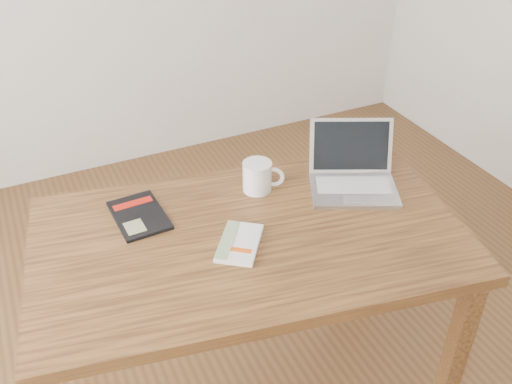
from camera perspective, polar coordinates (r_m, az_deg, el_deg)
name	(u,v)px	position (r m, az deg, el deg)	size (l,w,h in m)	color
room	(212,75)	(1.20, -4.47, 11.62)	(4.04, 4.04, 2.70)	brown
desk	(250,256)	(1.77, -0.64, -6.47)	(1.39, 0.94, 0.75)	#543419
white_guidebook	(239,243)	(1.67, -1.67, -5.13)	(0.20, 0.21, 0.02)	silver
black_guidebook	(139,215)	(1.81, -11.61, -2.30)	(0.16, 0.23, 0.01)	black
laptop	(353,173)	(1.93, 9.65, 1.85)	(0.37, 0.36, 0.19)	silver
coffee_mug	(258,176)	(1.87, 0.23, 1.60)	(0.13, 0.10, 0.10)	white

